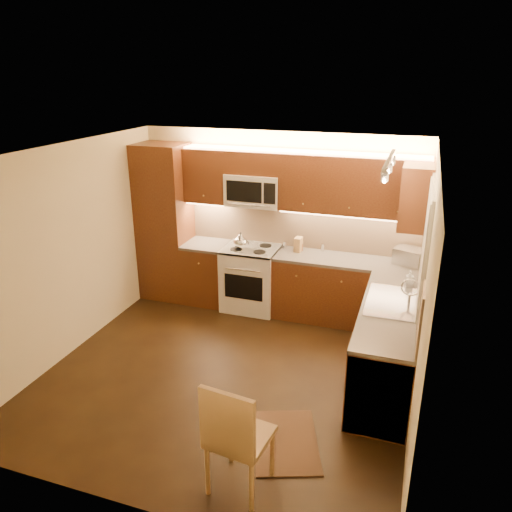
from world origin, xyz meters
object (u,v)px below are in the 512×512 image
(microwave, at_px, (254,190))
(dining_chair, at_px, (240,434))
(stove, at_px, (251,278))
(kettle, at_px, (241,240))
(soap_bottle, at_px, (410,278))
(toaster_oven, at_px, (409,256))
(knife_block, at_px, (298,244))
(sink, at_px, (392,296))

(microwave, relative_size, dining_chair, 0.73)
(stove, height_order, kettle, kettle)
(stove, distance_m, soap_bottle, 2.31)
(toaster_oven, bearing_deg, knife_block, -161.76)
(knife_block, bearing_deg, sink, -39.04)
(knife_block, xyz_separation_m, soap_bottle, (1.51, -0.75, -0.00))
(microwave, height_order, sink, microwave)
(microwave, height_order, soap_bottle, microwave)
(stove, xyz_separation_m, soap_bottle, (2.16, -0.62, 0.54))
(stove, relative_size, microwave, 1.21)
(stove, xyz_separation_m, knife_block, (0.65, 0.13, 0.54))
(sink, distance_m, kettle, 2.37)
(microwave, relative_size, toaster_oven, 2.13)
(kettle, relative_size, dining_chair, 0.23)
(soap_bottle, bearing_deg, kettle, 157.64)
(dining_chair, bearing_deg, knife_block, 103.32)
(kettle, distance_m, dining_chair, 3.35)
(microwave, distance_m, kettle, 0.72)
(toaster_oven, distance_m, dining_chair, 3.51)
(stove, bearing_deg, toaster_oven, 2.79)
(sink, distance_m, soap_bottle, 0.53)
(sink, relative_size, toaster_oven, 2.41)
(kettle, xyz_separation_m, soap_bottle, (2.29, -0.54, -0.04))
(toaster_oven, distance_m, soap_bottle, 0.72)
(dining_chair, bearing_deg, toaster_oven, 78.39)
(sink, height_order, kettle, kettle)
(dining_chair, bearing_deg, microwave, 113.99)
(sink, xyz_separation_m, knife_block, (-1.35, 1.25, 0.02))
(kettle, bearing_deg, stove, 18.47)
(sink, distance_m, toaster_oven, 1.23)
(soap_bottle, xyz_separation_m, dining_chair, (-1.15, -2.56, -0.47))
(kettle, relative_size, knife_block, 1.21)
(sink, xyz_separation_m, kettle, (-2.13, 1.04, 0.07))
(microwave, bearing_deg, kettle, -120.53)
(sink, relative_size, kettle, 3.57)
(toaster_oven, relative_size, soap_bottle, 1.85)
(microwave, relative_size, soap_bottle, 3.94)
(microwave, xyz_separation_m, toaster_oven, (2.12, -0.03, -0.71))
(sink, relative_size, soap_bottle, 4.46)
(microwave, bearing_deg, toaster_oven, -0.85)
(kettle, distance_m, toaster_oven, 2.26)
(stove, distance_m, knife_block, 0.85)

